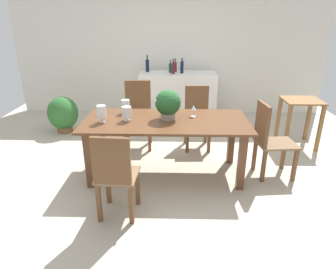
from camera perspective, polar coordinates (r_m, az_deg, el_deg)
name	(u,v)px	position (r m, az deg, el deg)	size (l,w,h in m)	color
ground_plane	(166,166)	(4.18, -0.32, -6.17)	(7.04, 7.04, 0.00)	#BCB29E
back_wall	(170,51)	(6.32, 0.42, 15.85)	(6.40, 0.10, 2.60)	silver
dining_table	(166,129)	(3.74, -0.44, 1.16)	(2.07, 0.96, 0.76)	brown
chair_far_left	(138,111)	(4.70, -5.79, 4.51)	(0.46, 0.43, 1.04)	brown
chair_foot_end	(269,138)	(3.95, 18.96, -0.59)	(0.52, 0.45, 0.99)	brown
chair_far_right	(197,114)	(4.69, 5.61, 3.92)	(0.42, 0.47, 0.96)	brown
chair_near_left	(115,174)	(2.98, -10.21, -7.44)	(0.43, 0.43, 0.95)	brown
flower_centerpiece	(168,104)	(3.67, -0.02, 5.95)	(0.33, 0.33, 0.37)	gray
crystal_vase_left	(127,112)	(3.67, -7.98, 4.27)	(0.12, 0.12, 0.18)	silver
crystal_vase_center_near	(126,105)	(3.96, -8.20, 5.65)	(0.11, 0.11, 0.19)	silver
crystal_vase_right	(101,112)	(3.66, -12.75, 4.22)	(0.11, 0.11, 0.21)	silver
wine_glass	(194,108)	(3.80, 4.96, 5.08)	(0.07, 0.07, 0.15)	silver
kitchen_counter	(178,97)	(5.94, 1.88, 7.33)	(1.48, 0.66, 0.94)	white
wine_bottle_amber	(173,68)	(5.72, 1.00, 12.72)	(0.07, 0.07, 0.28)	#511E28
wine_bottle_clear	(182,67)	(5.80, 2.72, 12.90)	(0.06, 0.06, 0.29)	#0F1E38
wine_bottle_tall	(170,68)	(5.86, 0.46, 12.75)	(0.06, 0.06, 0.24)	#194C1E
wine_bottle_green	(175,67)	(5.95, 1.37, 12.97)	(0.07, 0.07, 0.26)	#511E28
wine_bottle_dark	(147,65)	(5.96, -4.01, 13.19)	(0.07, 0.07, 0.32)	#0F1E38
side_table	(300,112)	(5.10, 24.18, 3.97)	(0.57, 0.52, 0.76)	brown
potted_plant_floor	(63,114)	(5.61, -19.63, 3.79)	(0.53, 0.53, 0.65)	brown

